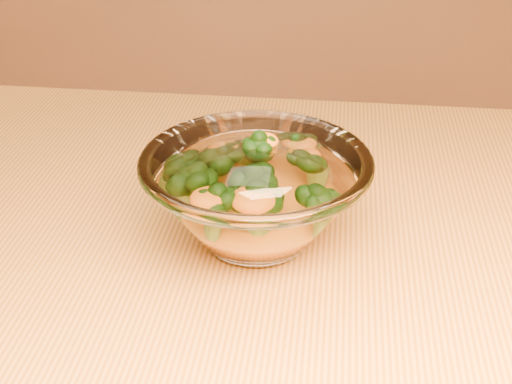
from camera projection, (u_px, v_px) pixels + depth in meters
glass_bowl at (256, 196)px, 0.60m from camera, size 0.19×0.19×0.09m
cheese_sauce at (256, 215)px, 0.61m from camera, size 0.10×0.10×0.03m
broccoli_heap at (253, 183)px, 0.60m from camera, size 0.13×0.13×0.07m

